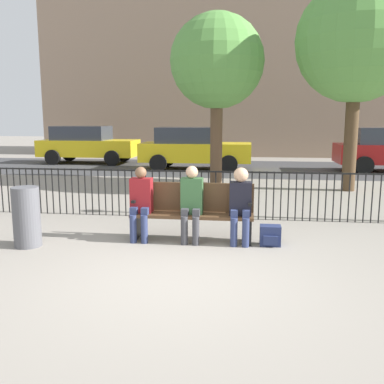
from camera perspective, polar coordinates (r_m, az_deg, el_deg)
name	(u,v)px	position (r m, az deg, el deg)	size (l,w,h in m)	color
ground_plane	(175,278)	(5.40, -2.25, -11.37)	(80.00, 80.00, 0.00)	gray
park_bench	(193,209)	(6.90, 0.09, -2.34)	(1.95, 0.45, 0.92)	#4C331E
seated_person_0	(141,200)	(6.89, -6.83, -1.06)	(0.34, 0.39, 1.19)	navy
seated_person_1	(191,200)	(6.74, -0.07, -1.10)	(0.34, 0.39, 1.22)	#3D3D42
seated_person_2	(240,201)	(6.69, 6.48, -1.20)	(0.34, 0.39, 1.20)	navy
backpack	(270,236)	(6.77, 10.39, -5.75)	(0.32, 0.26, 0.31)	navy
fence_railing	(202,190)	(8.39, 1.29, 0.25)	(9.01, 0.03, 0.95)	black
tree_0	(357,42)	(12.47, 21.12, 18.16)	(3.16, 3.16, 5.51)	#4C3823
tree_1	(217,62)	(12.85, 3.35, 16.86)	(2.72, 2.72, 4.93)	brown
street_surface	(225,168)	(17.10, 4.41, 3.23)	(24.00, 6.00, 0.01)	#3D3D3F
parked_car_1	(194,148)	(16.50, 0.22, 5.94)	(4.20, 1.94, 1.62)	yellow
parked_car_2	(87,144)	(19.40, -13.82, 6.24)	(4.20, 1.94, 1.62)	yellow
building_facade	(234,12)	(25.64, 5.64, 22.75)	(20.00, 6.00, 15.44)	gray
trash_bin	(27,217)	(7.02, -21.19, -3.11)	(0.41, 0.41, 0.93)	#56565B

